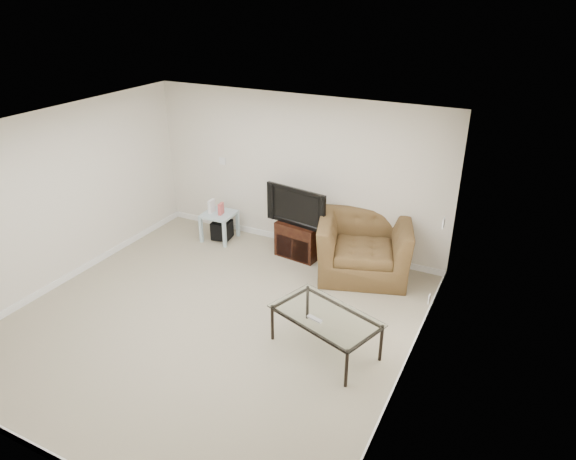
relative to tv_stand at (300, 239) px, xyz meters
The scene contains 18 objects.
floor 2.18m from the tv_stand, 96.41° to the right, with size 5.00×5.00×0.00m, color tan.
ceiling 3.09m from the tv_stand, 96.41° to the right, with size 5.00×5.00×0.00m, color white.
wall_back 1.05m from the tv_stand, 124.49° to the left, with size 5.00×0.02×2.50m, color silver.
wall_left 3.61m from the tv_stand, 141.91° to the right, with size 0.02×5.00×2.50m, color silver.
wall_right 3.26m from the tv_stand, 43.57° to the right, with size 0.02×5.00×2.50m, color silver.
plate_back 1.93m from the tv_stand, 168.33° to the left, with size 0.12×0.02×0.12m, color white.
plate_right_switch 2.51m from the tv_stand, 13.73° to the right, with size 0.02×0.09×0.13m, color white.
plate_right_outlet 2.40m from the tv_stand, 20.70° to the right, with size 0.02×0.08×0.12m, color white.
tv_stand is the anchor object (origin of this frame).
dvd_player 0.19m from the tv_stand, 96.96° to the right, with size 0.39×0.27×0.05m, color black.
television 0.59m from the tv_stand, 96.96° to the right, with size 0.99×0.20×0.62m, color black.
side_table 1.48m from the tv_stand, behind, with size 0.51×0.51×0.49m, color #CAE8FA, non-canonical shape.
subwoofer 1.45m from the tv_stand, behind, with size 0.30×0.30×0.30m, color black.
game_console 1.63m from the tv_stand, behind, with size 0.05×0.16×0.22m, color white.
game_case 1.45m from the tv_stand, behind, with size 0.05×0.14×0.19m, color #CC4C4C.
recliner 1.14m from the tv_stand, ahead, with size 1.34×0.87×1.17m, color brown.
coffee_table 2.42m from the tv_stand, 57.52° to the right, with size 1.25×0.71×0.49m, color black, non-canonical shape.
remote 2.51m from the tv_stand, 60.78° to the right, with size 0.20×0.05×0.02m, color #B2B2B7.
Camera 1 is at (3.37, -4.51, 3.94)m, focal length 32.00 mm.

